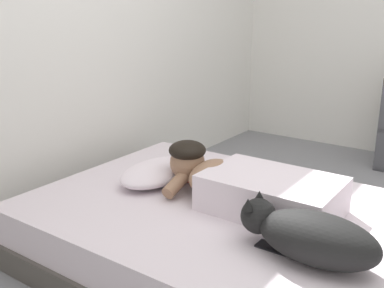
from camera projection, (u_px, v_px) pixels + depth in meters
The scene contains 8 objects.
ground_plane at pixel (300, 282), 2.21m from camera, with size 13.44×13.44×0.00m, color gray.
back_wall at pixel (60, 11), 2.75m from camera, with size 4.72×0.12×2.50m.
bed at pixel (230, 237), 2.32m from camera, with size 1.44×2.05×0.32m.
pillow at pixel (157, 172), 2.59m from camera, with size 0.52×0.32×0.11m, color silver.
person_lying at pixel (246, 185), 2.28m from camera, with size 0.43×0.92×0.27m.
dog at pixel (309, 236), 1.78m from camera, with size 0.26×0.57×0.21m.
coffee_cup at pixel (191, 174), 2.61m from camera, with size 0.12×0.09×0.07m.
cell_phone at pixel (273, 247), 1.88m from camera, with size 0.07×0.14×0.01m, color black.
Camera 1 is at (-1.87, -0.68, 1.28)m, focal length 42.78 mm.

